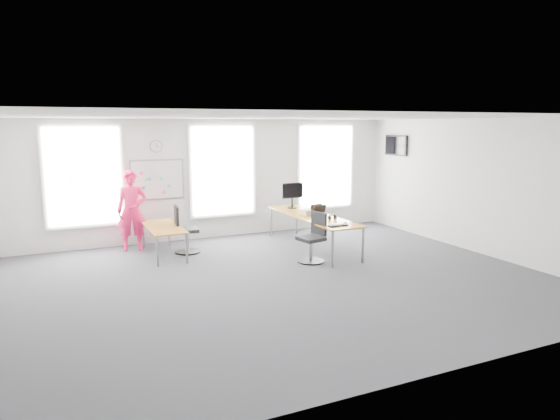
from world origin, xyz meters
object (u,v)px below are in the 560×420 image
keyboard (338,225)px  headphones (332,217)px  desk_left (163,229)px  chair_left (184,232)px  desk_right (312,217)px  monitor (292,193)px  person (132,211)px  chair_right (313,240)px

keyboard → headphones: 0.72m
desk_left → chair_left: size_ratio=1.67×
desk_left → keyboard: 3.83m
desk_right → desk_left: 3.39m
monitor → person: bearing=170.7°
desk_left → chair_left: 0.49m
person → headphones: bearing=-19.4°
keyboard → desk_left: bearing=137.6°
keyboard → headphones: headphones is taller
monitor → headphones: bearing=-87.2°
desk_right → chair_right: chair_right is taller
desk_right → headphones: size_ratio=17.63×
person → keyboard: (3.73, -2.87, -0.13)m
chair_right → person: (-3.30, 2.60, 0.46)m
keyboard → monitor: size_ratio=0.68×
person → chair_left: bearing=-26.6°
monitor → chair_right: bearing=-106.4°
chair_left → person: 1.33m
desk_left → keyboard: bearing=-33.5°
desk_right → chair_left: chair_left is taller
desk_right → monitor: (0.01, 1.08, 0.44)m
desk_right → person: person is taller
keyboard → headphones: (0.25, 0.67, 0.04)m
desk_left → person: 0.99m
desk_left → desk_right: bearing=-13.8°
chair_right → keyboard: (0.43, -0.28, 0.33)m
desk_right → person: bearing=157.7°
desk_left → chair_right: 3.31m
chair_left → monitor: bearing=-78.8°
chair_right → chair_left: size_ratio=0.97×
headphones → monitor: size_ratio=0.28×
desk_right → headphones: 0.66m
person → monitor: 3.88m
desk_right → person: size_ratio=1.74×
chair_right → person: size_ratio=0.57×
desk_right → monitor: 1.17m
desk_right → desk_left: size_ratio=1.78×
desk_right → desk_left: desk_right is taller
desk_right → chair_right: 1.19m
person → keyboard: size_ratio=4.20×
chair_left → person: (-1.01, 0.74, 0.45)m
desk_right → chair_left: (-2.82, 0.83, -0.26)m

